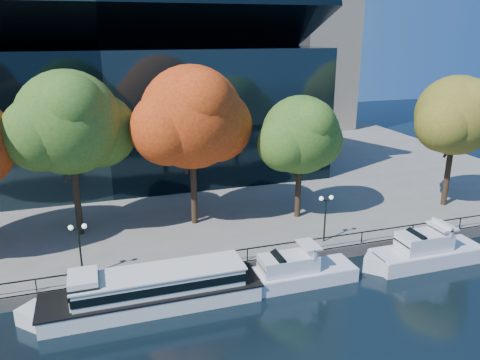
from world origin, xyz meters
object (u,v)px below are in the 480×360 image
object	(u,v)px
tree_5	(457,117)
tour_boat	(147,289)
tree_3	(194,119)
lamp_1	(79,238)
tree_4	(302,137)
cruiser_far	(423,251)
tree_2	(71,125)
cruiser_near	(289,273)
lamp_2	(326,208)

from	to	relation	value
tree_5	tour_boat	bearing A→B (deg)	-165.91
tree_3	lamp_1	bearing A→B (deg)	-144.38
tour_boat	tree_4	distance (m)	19.56
tour_boat	cruiser_far	size ratio (longest dim) A/B	1.55
tour_boat	tree_5	xyz separation A→B (m)	(30.90, 7.76, 8.62)
cruiser_far	tree_2	distance (m)	29.99
tour_boat	tree_3	world-z (taller)	tree_3
tree_3	tree_5	bearing A→B (deg)	-7.01
cruiser_near	tree_2	bearing A→B (deg)	140.73
cruiser_near	tree_3	size ratio (longest dim) A/B	0.73
lamp_1	cruiser_far	bearing A→B (deg)	-9.40
cruiser_near	lamp_1	bearing A→B (deg)	164.75
tree_2	tree_3	xyz separation A→B (m)	(9.97, -0.66, -0.01)
cruiser_far	lamp_2	world-z (taller)	lamp_2
tree_3	cruiser_far	bearing A→B (deg)	-35.85
tree_5	lamp_2	bearing A→B (deg)	-165.56
tree_3	tree_4	bearing A→B (deg)	-8.40
cruiser_near	cruiser_far	distance (m)	11.44
cruiser_far	lamp_2	bearing A→B (deg)	146.98
tree_5	tree_3	bearing A→B (deg)	172.99
tree_4	tree_5	bearing A→B (deg)	-6.15
cruiser_near	lamp_1	size ratio (longest dim) A/B	2.57
tour_boat	lamp_1	distance (m)	6.13
tree_4	tree_5	size ratio (longest dim) A/B	0.89
cruiser_near	tree_2	xyz separation A→B (m)	(-14.33, 11.71, 9.64)
cruiser_far	tree_2	bearing A→B (deg)	154.89
tree_5	lamp_1	size ratio (longest dim) A/B	3.20
tree_4	tree_3	bearing A→B (deg)	171.60
cruiser_near	tree_5	world-z (taller)	tree_5
tour_boat	lamp_1	size ratio (longest dim) A/B	3.96
tour_boat	lamp_2	distance (m)	15.78
tree_2	tour_boat	bearing A→B (deg)	-70.41
cruiser_far	tree_4	size ratio (longest dim) A/B	0.91
cruiser_near	lamp_2	distance (m)	6.95
tour_boat	cruiser_near	xyz separation A→B (m)	(10.23, -0.22, -0.36)
cruiser_near	tree_5	distance (m)	23.90
cruiser_near	tour_boat	bearing A→B (deg)	178.79
tree_3	tree_5	size ratio (longest dim) A/B	1.10
cruiser_far	lamp_1	world-z (taller)	lamp_1
tour_boat	tree_3	xyz separation A→B (m)	(5.88, 10.83, 9.27)
cruiser_far	lamp_1	distance (m)	26.27
tree_3	lamp_2	world-z (taller)	tree_3
tour_boat	cruiser_far	distance (m)	21.68
tree_5	tree_4	bearing A→B (deg)	173.85
cruiser_near	cruiser_far	world-z (taller)	cruiser_far
tree_4	lamp_2	world-z (taller)	tree_4
cruiser_near	lamp_1	world-z (taller)	lamp_1
tree_4	tree_2	bearing A→B (deg)	173.94
tree_3	tour_boat	bearing A→B (deg)	-118.48
tree_5	cruiser_near	bearing A→B (deg)	-158.90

